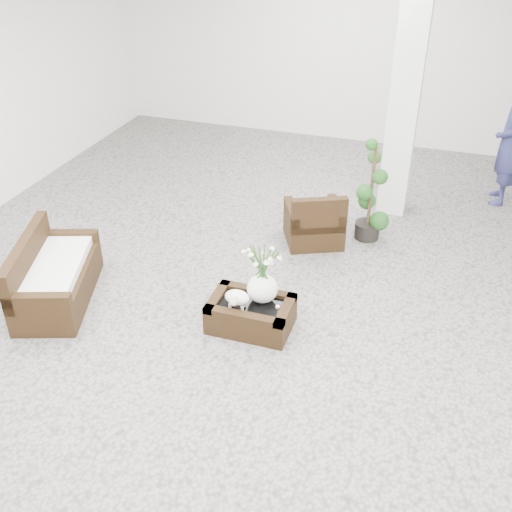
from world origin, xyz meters
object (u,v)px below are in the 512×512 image
(armchair, at_px, (314,215))
(loveseat, at_px, (55,271))
(topiary, at_px, (371,191))
(coffee_table, at_px, (251,315))

(armchair, distance_m, loveseat, 3.41)
(armchair, bearing_deg, topiary, -179.96)
(armchair, bearing_deg, loveseat, 17.65)
(loveseat, bearing_deg, topiary, -70.05)
(loveseat, xyz_separation_m, topiary, (3.21, 2.61, 0.32))
(armchair, height_order, loveseat, loveseat)
(loveseat, bearing_deg, coffee_table, -103.94)
(armchair, xyz_separation_m, topiary, (0.69, 0.32, 0.32))
(coffee_table, relative_size, topiary, 0.63)
(coffee_table, bearing_deg, loveseat, -174.85)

